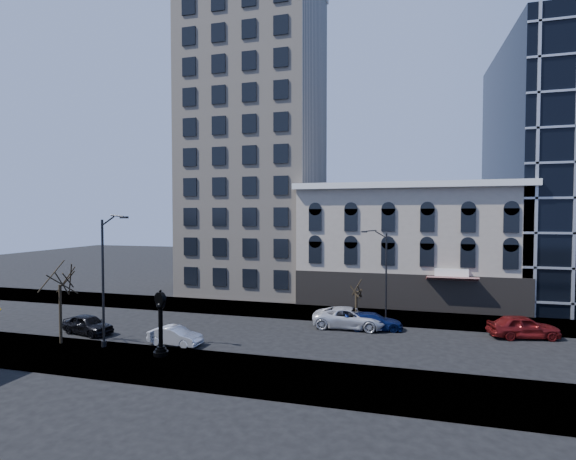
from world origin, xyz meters
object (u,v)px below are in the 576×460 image
(car_near_a, at_px, (88,324))
(car_near_b, at_px, (175,336))
(street_clock, at_px, (161,326))
(street_lamp_near, at_px, (110,246))

(car_near_a, xyz_separation_m, car_near_b, (8.05, -0.74, -0.09))
(street_clock, height_order, car_near_b, street_clock)
(street_clock, distance_m, car_near_b, 2.95)
(car_near_b, bearing_deg, street_lamp_near, 122.93)
(street_lamp_near, relative_size, car_near_b, 2.37)
(street_clock, bearing_deg, car_near_a, -177.39)
(street_lamp_near, height_order, car_near_a, street_lamp_near)
(street_clock, relative_size, street_lamp_near, 0.46)
(street_clock, distance_m, car_near_a, 9.19)
(street_clock, distance_m, street_lamp_near, 6.61)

